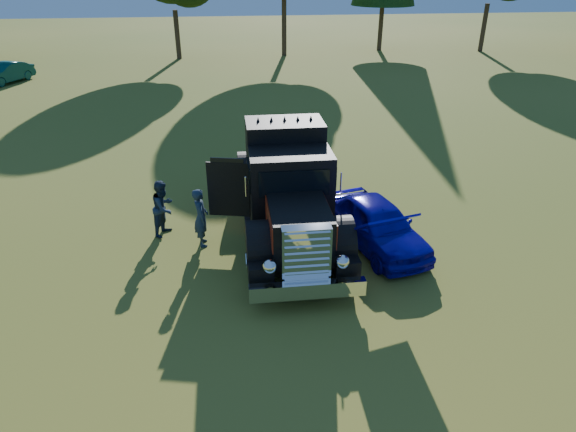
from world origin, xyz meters
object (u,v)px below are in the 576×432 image
(hotrod_coupe, at_px, (378,224))
(spectator_near, at_px, (201,217))
(spectator_far, at_px, (164,208))
(distant_teal_car, at_px, (6,73))
(diamond_t_truck, at_px, (288,194))

(hotrod_coupe, xyz_separation_m, spectator_near, (-4.57, 0.64, 0.16))
(spectator_far, xyz_separation_m, distant_teal_car, (-11.29, 20.51, -0.19))
(spectator_near, bearing_deg, hotrod_coupe, -105.10)
(spectator_near, xyz_separation_m, distant_teal_car, (-12.32, 21.24, -0.21))
(diamond_t_truck, relative_size, distant_teal_car, 1.99)
(hotrod_coupe, bearing_deg, distant_teal_car, 127.67)
(spectator_far, bearing_deg, spectator_near, -99.52)
(distant_teal_car, bearing_deg, hotrod_coupe, -27.81)
(spectator_near, distance_m, distant_teal_car, 24.56)
(hotrod_coupe, xyz_separation_m, distant_teal_car, (-16.89, 21.88, -0.04))
(diamond_t_truck, height_order, hotrod_coupe, diamond_t_truck)
(diamond_t_truck, height_order, spectator_far, diamond_t_truck)
(hotrod_coupe, bearing_deg, spectator_near, 172.06)
(spectator_near, height_order, distant_teal_car, spectator_near)
(spectator_far, height_order, distant_teal_car, spectator_far)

